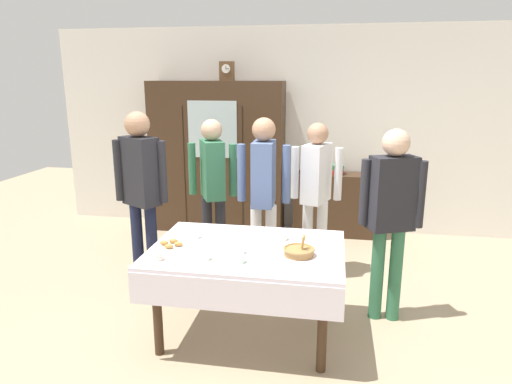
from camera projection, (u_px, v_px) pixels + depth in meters
The scene contains 23 objects.
ground_plane at pixel (252, 321), 3.93m from camera, with size 12.00×12.00×0.00m, color tan.
back_wall at pixel (287, 131), 6.13m from camera, with size 6.40×0.10×2.70m, color silver.
dining_table at pixel (246, 262), 3.55m from camera, with size 1.50×1.07×0.75m.
wall_cabinet at pixel (217, 158), 6.08m from camera, with size 1.77×0.46×2.01m.
mantel_clock at pixel (227, 71), 5.78m from camera, with size 0.18×0.11×0.24m.
bookshelf_low at pixel (336, 204), 6.01m from camera, with size 1.12×0.35×0.83m.
book_stack at pixel (338, 169), 5.89m from camera, with size 0.16×0.22×0.12m.
tea_cup_center at pixel (240, 260), 3.24m from camera, with size 0.13×0.13×0.06m.
tea_cup_near_left at pixel (195, 236), 3.74m from camera, with size 0.13×0.13×0.06m.
tea_cup_mid_left at pixel (157, 257), 3.29m from camera, with size 0.13×0.13×0.06m.
tea_cup_front_edge at pixel (205, 257), 3.30m from camera, with size 0.13×0.13×0.06m.
tea_cup_near_right at pixel (283, 238), 3.69m from camera, with size 0.13×0.13×0.06m.
tea_cup_mid_right at pixel (240, 251), 3.42m from camera, with size 0.13×0.13×0.06m.
bread_basket at pixel (299, 251), 3.39m from camera, with size 0.24×0.24×0.16m.
pastry_plate at pixel (171, 245), 3.56m from camera, with size 0.28×0.28×0.05m.
spoon_near_left at pixel (240, 235), 3.83m from camera, with size 0.12×0.02×0.01m.
spoon_far_left at pixel (190, 233), 3.88m from camera, with size 0.12×0.02×0.01m.
spoon_near_right at pixel (225, 231), 3.93m from camera, with size 0.12×0.02×0.01m.
person_behind_table_left at pixel (264, 185), 4.41m from camera, with size 0.52×0.36×1.68m.
person_by_cabinet at pixel (391, 207), 3.74m from camera, with size 0.52×0.32×1.66m.
person_near_right_end at pixel (141, 183), 4.30m from camera, with size 0.52×0.35×1.75m.
person_behind_table_right at pixel (316, 185), 4.65m from camera, with size 0.52×0.41×1.61m.
person_beside_shelf at pixel (213, 180), 4.76m from camera, with size 0.52×0.41×1.64m.
Camera 1 is at (0.64, -3.48, 2.05)m, focal length 31.81 mm.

